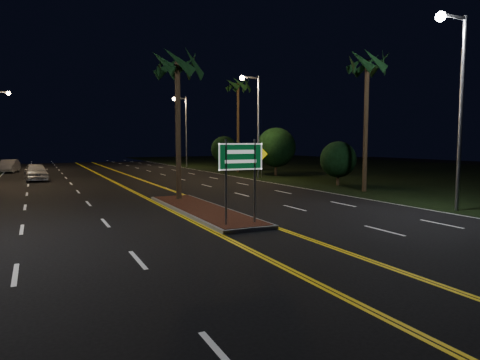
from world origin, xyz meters
TOP-DOWN VIEW (x-y plane):
  - ground at (0.00, 0.00)m, footprint 120.00×120.00m
  - grass_right at (30.00, 25.00)m, footprint 40.00×110.00m
  - median_island at (0.00, 7.00)m, footprint 2.25×10.25m
  - highway_sign at (0.00, 2.80)m, footprint 1.80×0.08m
  - streetlight_right_near at (10.61, 2.00)m, footprint 1.91×0.44m
  - streetlight_right_mid at (10.61, 22.00)m, footprint 1.91×0.44m
  - streetlight_right_far at (10.61, 42.00)m, footprint 1.91×0.44m
  - palm_median at (0.00, 10.50)m, footprint 2.40×2.40m
  - palm_right_near at (12.50, 10.00)m, footprint 2.40×2.40m
  - palm_right_far at (12.80, 30.00)m, footprint 2.40×2.40m
  - shrub_near at (13.50, 14.00)m, footprint 2.70×2.70m
  - shrub_mid at (14.00, 24.00)m, footprint 3.78×3.78m
  - shrub_far at (13.80, 36.00)m, footprint 3.24×3.24m
  - car_near at (-6.93, 28.05)m, footprint 2.54×5.30m
  - car_far at (-9.50, 39.98)m, footprint 2.82×5.07m
  - warning_sign at (11.72, 22.70)m, footprint 1.13×0.25m

SIDE VIEW (x-z plane):
  - ground at x=0.00m, z-range 0.00..0.00m
  - grass_right at x=30.00m, z-range 0.00..0.01m
  - median_island at x=0.00m, z-range 0.00..0.17m
  - car_far at x=-9.50m, z-range 0.00..1.60m
  - car_near at x=-6.93m, z-range 0.00..1.72m
  - warning_sign at x=11.72m, z-range 0.43..3.15m
  - shrub_near at x=13.50m, z-range 0.30..3.60m
  - shrub_far at x=13.80m, z-range 0.36..4.32m
  - highway_sign at x=0.00m, z-range 0.80..4.00m
  - shrub_mid at x=14.00m, z-range 0.42..5.04m
  - streetlight_right_near at x=10.61m, z-range 1.16..10.16m
  - streetlight_right_mid at x=10.61m, z-range 1.16..10.16m
  - streetlight_right_far at x=10.61m, z-range 1.16..10.16m
  - palm_median at x=0.00m, z-range 3.13..11.43m
  - palm_right_near at x=12.50m, z-range 3.56..12.86m
  - palm_right_far at x=12.80m, z-range 3.99..14.29m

